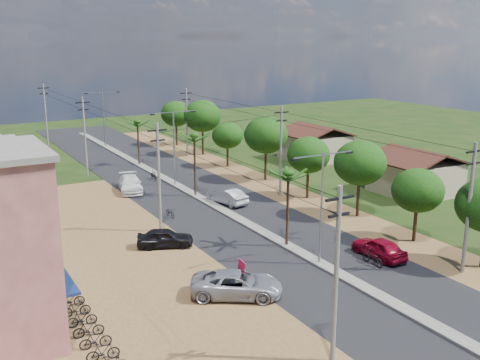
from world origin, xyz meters
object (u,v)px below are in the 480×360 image
Objects in this scene: moto_rider_east at (373,258)px; parked_scooter_row at (88,329)px; car_parked_dark at (165,238)px; car_parked_silver at (237,285)px; roadside_sign at (242,267)px; car_white_far at (130,184)px; car_silver_mid at (227,197)px; car_red_near at (379,248)px.

moto_rider_east reaches higher than parked_scooter_row.
car_parked_dark is 13.39m from parked_scooter_row.
car_parked_silver is 5.02× the size of roadside_sign.
moto_rider_east is (8.13, -26.98, -0.26)m from car_white_far.
car_white_far is at bearing -65.70° from car_silver_mid.
moto_rider_east is (11.18, -10.52, -0.21)m from car_parked_dark.
car_silver_mid reaches higher than car_parked_dark.
car_parked_silver is 1.34× the size of car_parked_dark.
parked_scooter_row is at bearing 0.04° from car_red_near.
car_parked_dark is 15.35m from moto_rider_east.
car_red_near is 0.82× the size of car_white_far.
car_parked_silver is (-9.00, -17.54, 0.05)m from car_silver_mid.
car_red_near reaches higher than roadside_sign.
car_red_near is 15.85m from car_parked_dark.
car_white_far is 29.13m from parked_scooter_row.
car_white_far is at bearing 96.14° from roadside_sign.
car_white_far is at bearing -71.38° from car_red_near.
car_parked_silver is at bearing 0.01° from car_red_near.
car_parked_dark is (-12.52, 9.73, -0.03)m from car_red_near.
car_parked_dark is at bearing 26.52° from car_silver_mid.
roadside_sign is 11.62m from parked_scooter_row.
moto_rider_east is 19.85m from parked_scooter_row.
moto_rider_east is at bearing -59.43° from car_white_far.
car_parked_dark is 3.76× the size of roadside_sign.
car_white_far is 1.27× the size of car_parked_dark.
car_silver_mid is 19.71m from car_parked_silver.
car_silver_mid is at bearing -84.92° from moto_rider_east.
roadside_sign is (-7.00, -14.76, -0.27)m from car_silver_mid.
moto_rider_east is 1.73× the size of roadside_sign.
car_white_far is at bearing 66.27° from parked_scooter_row.
car_red_near is 10.28m from roadside_sign.
car_parked_silver is (-2.50, -26.45, 0.01)m from car_white_far.
roadside_sign is at bearing -77.41° from car_white_far.
car_red_near is at bearing -56.34° from car_white_far.
car_red_near is 0.78× the size of car_parked_silver.
car_white_far reaches higher than roadside_sign.
car_white_far is 0.63× the size of parked_scooter_row.
parked_scooter_row is (-21.18, -0.47, -0.25)m from car_red_near.
car_parked_dark is (-3.06, -16.47, -0.06)m from car_white_far.
car_parked_dark is 2.17× the size of moto_rider_east.
parked_scooter_row is (-8.67, -10.20, -0.22)m from car_parked_dark.
car_red_near reaches higher than car_parked_dark.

